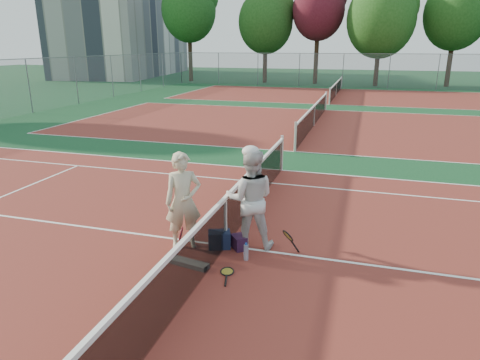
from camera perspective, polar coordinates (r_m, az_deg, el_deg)
name	(u,v)px	position (r m, az deg, el deg)	size (l,w,h in m)	color
ground	(226,246)	(8.39, -1.90, -8.78)	(130.00, 130.00, 0.00)	#103D1F
court_main	(226,246)	(8.39, -1.90, -8.76)	(23.77, 10.97, 0.01)	maroon
court_far_a	(314,126)	(21.10, 9.80, 7.15)	(23.77, 10.97, 0.01)	maroon
court_far_b	(336,96)	(34.41, 12.65, 10.93)	(23.77, 10.97, 0.01)	maroon
net_main	(226,222)	(8.18, -1.94, -5.58)	(0.10, 10.98, 1.02)	black
net_far_a	(314,115)	(21.01, 9.87, 8.51)	(0.10, 10.98, 1.02)	black
net_far_b	(336,89)	(34.36, 12.71, 11.77)	(0.10, 10.98, 1.02)	black
fence_back	(343,71)	(41.26, 13.57, 14.00)	(32.00, 0.06, 3.00)	slate
apartment_block	(124,14)	(59.60, -15.18, 20.62)	(10.00, 22.00, 15.00)	beige
player_a	(183,201)	(8.07, -7.57, -2.81)	(0.68, 0.45, 1.87)	#C2B997
player_b	(250,199)	(8.04, 1.39, -2.54)	(0.93, 0.73, 1.92)	silver
racket_red	(181,243)	(7.91, -7.84, -8.29)	(0.16, 0.27, 0.59)	maroon
racket_black_held	(288,243)	(7.97, 6.38, -8.35)	(0.36, 0.27, 0.51)	black
racket_spare	(227,271)	(7.49, -1.72, -12.09)	(0.60, 0.27, 0.03)	black
sports_bag_navy	(219,240)	(8.27, -2.78, -7.94)	(0.42, 0.29, 0.33)	black
sports_bag_purple	(239,242)	(8.23, -0.12, -8.31)	(0.32, 0.22, 0.26)	#270F2A
net_cover_canvas	(186,263)	(7.76, -7.18, -10.89)	(0.85, 0.20, 0.09)	slate
water_bottle	(246,253)	(7.81, 0.80, -9.64)	(0.09, 0.09, 0.30)	silver
tree_back_0	(189,10)	(47.79, -6.84, 21.53)	(5.62, 5.62, 10.39)	#382314
tree_back_1	(266,22)	(45.75, 3.45, 20.28)	(5.46, 5.46, 9.08)	#382314
tree_back_maroon	(319,10)	(44.89, 10.44, 21.36)	(4.99, 4.99, 9.82)	#382314
tree_back_3	(381,19)	(43.66, 18.31, 19.74)	(6.19, 6.19, 9.59)	#382314
tree_back_4	(456,14)	(45.38, 26.89, 19.16)	(5.61, 5.61, 9.64)	#382314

